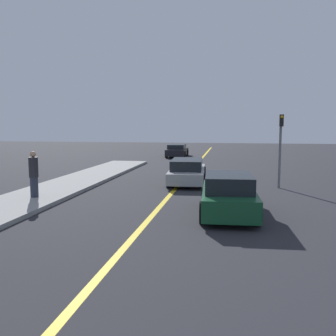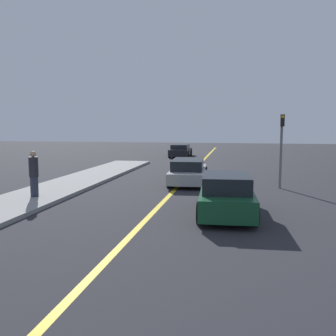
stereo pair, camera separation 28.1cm
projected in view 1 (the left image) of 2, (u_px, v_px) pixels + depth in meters
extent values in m
cube|color=gold|center=(181.00, 183.00, 19.36)|extent=(0.20, 60.00, 0.01)
cube|color=gray|center=(45.00, 193.00, 15.95)|extent=(2.74, 27.29, 0.15)
cube|color=#144728|center=(228.00, 199.00, 12.48)|extent=(1.91, 4.21, 0.66)
cube|color=black|center=(229.00, 182.00, 12.21)|extent=(1.62, 2.34, 0.53)
cylinder|color=black|center=(205.00, 196.00, 13.86)|extent=(0.25, 0.71, 0.70)
cylinder|color=black|center=(249.00, 197.00, 13.67)|extent=(0.25, 0.71, 0.70)
cylinder|color=black|center=(203.00, 212.00, 11.33)|extent=(0.25, 0.71, 0.70)
cylinder|color=black|center=(258.00, 214.00, 11.15)|extent=(0.25, 0.71, 0.70)
cube|color=#9E9EA3|center=(187.00, 174.00, 19.26)|extent=(1.99, 4.89, 0.55)
cube|color=black|center=(187.00, 164.00, 18.97)|extent=(1.66, 2.72, 0.49)
cylinder|color=black|center=(174.00, 172.00, 20.83)|extent=(0.26, 0.71, 0.70)
cylinder|color=black|center=(204.00, 173.00, 20.66)|extent=(0.26, 0.71, 0.70)
cylinder|color=black|center=(169.00, 180.00, 17.90)|extent=(0.26, 0.71, 0.70)
cylinder|color=black|center=(203.00, 181.00, 17.72)|extent=(0.26, 0.71, 0.70)
cube|color=black|center=(177.00, 152.00, 34.87)|extent=(1.80, 4.40, 0.59)
cube|color=black|center=(177.00, 147.00, 34.60)|extent=(1.55, 2.43, 0.40)
cylinder|color=black|center=(171.00, 152.00, 36.34)|extent=(0.23, 0.62, 0.62)
cylinder|color=black|center=(187.00, 152.00, 36.11)|extent=(0.23, 0.62, 0.62)
cylinder|color=black|center=(166.00, 154.00, 33.68)|extent=(0.23, 0.62, 0.62)
cylinder|color=black|center=(184.00, 155.00, 33.45)|extent=(0.23, 0.62, 0.62)
cylinder|color=#282D3D|center=(34.00, 187.00, 14.72)|extent=(0.31, 0.31, 0.79)
cylinder|color=#232328|center=(33.00, 167.00, 14.62)|extent=(0.36, 0.36, 0.79)
sphere|color=tan|center=(33.00, 154.00, 14.56)|extent=(0.23, 0.23, 0.23)
cylinder|color=slate|center=(280.00, 152.00, 17.56)|extent=(0.12, 0.12, 3.45)
cube|color=black|center=(281.00, 120.00, 17.21)|extent=(0.18, 0.18, 0.55)
sphere|color=orange|center=(282.00, 117.00, 17.11)|extent=(0.14, 0.14, 0.14)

